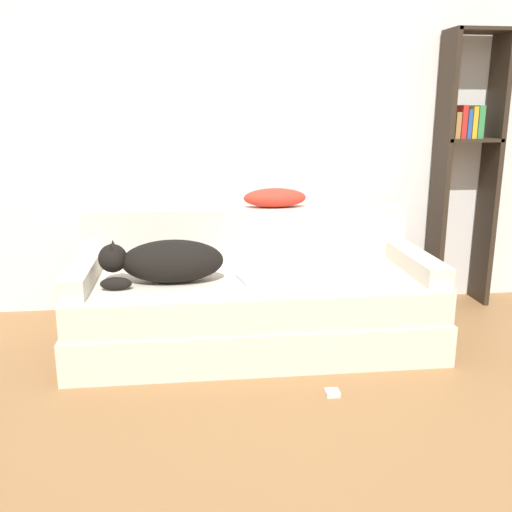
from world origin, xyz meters
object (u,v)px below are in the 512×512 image
(power_adapter, at_px, (332,393))
(dog, at_px, (165,261))
(couch, at_px, (254,311))
(throw_pillow, at_px, (275,198))
(laptop, at_px, (267,278))
(bookshelf, at_px, (466,157))

(power_adapter, bearing_deg, dog, 143.20)
(couch, height_order, throw_pillow, throw_pillow)
(dog, bearing_deg, couch, 7.54)
(laptop, relative_size, power_adapter, 5.17)
(dog, xyz_separation_m, throw_pillow, (0.71, 0.49, 0.28))
(dog, bearing_deg, power_adapter, -36.80)
(laptop, bearing_deg, throw_pillow, 64.95)
(dog, height_order, power_adapter, dog)
(dog, relative_size, power_adapter, 10.29)
(bookshelf, height_order, power_adapter, bookshelf)
(power_adapter, bearing_deg, laptop, 112.22)
(power_adapter, bearing_deg, throw_pillow, 96.89)
(dog, xyz_separation_m, power_adapter, (0.85, -0.63, -0.55))
(laptop, height_order, bookshelf, bookshelf)
(throw_pillow, height_order, bookshelf, bookshelf)
(laptop, xyz_separation_m, power_adapter, (0.25, -0.62, -0.44))
(dog, height_order, bookshelf, bookshelf)
(bookshelf, bearing_deg, throw_pillow, -171.60)
(dog, height_order, throw_pillow, throw_pillow)
(throw_pillow, bearing_deg, laptop, -103.32)
(throw_pillow, bearing_deg, dog, -145.63)
(couch, distance_m, power_adapter, 0.80)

